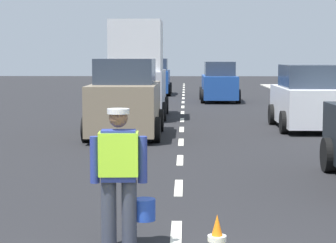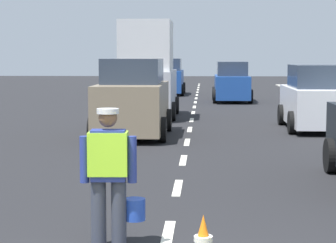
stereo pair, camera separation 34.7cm
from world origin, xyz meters
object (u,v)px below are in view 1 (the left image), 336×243
at_px(car_outgoing_far, 219,83).
at_px(car_parked_far, 308,99).
at_px(delivery_truck, 138,74).
at_px(car_oncoming_third, 154,78).
at_px(car_oncoming_lead, 126,100).
at_px(road_worker, 121,171).
at_px(traffic_cone_near, 217,243).

xyz_separation_m(car_outgoing_far, car_parked_far, (2.15, -12.42, 0.00)).
bearing_deg(delivery_truck, car_outgoing_far, 68.60).
relative_size(car_oncoming_third, car_oncoming_lead, 0.99).
distance_m(road_worker, car_oncoming_lead, 10.91).
bearing_deg(car_oncoming_third, car_outgoing_far, -57.86).
bearing_deg(delivery_truck, traffic_cone_near, -83.07).
height_order(road_worker, car_oncoming_third, car_oncoming_third).
distance_m(road_worker, car_parked_far, 13.67).
bearing_deg(road_worker, car_outgoing_far, 84.45).
xyz_separation_m(traffic_cone_near, car_oncoming_third, (-2.20, 31.70, 0.69)).
bearing_deg(delivery_truck, car_parked_far, -32.75).
bearing_deg(car_outgoing_far, road_worker, -95.55).
distance_m(road_worker, traffic_cone_near, 1.47).
xyz_separation_m(delivery_truck, car_parked_far, (5.60, -3.60, -0.68)).
distance_m(road_worker, delivery_truck, 16.52).
height_order(traffic_cone_near, car_oncoming_lead, car_oncoming_lead).
distance_m(delivery_truck, car_oncoming_third, 14.49).
height_order(car_parked_far, car_oncoming_lead, car_oncoming_lead).
height_order(traffic_cone_near, car_oncoming_third, car_oncoming_third).
xyz_separation_m(delivery_truck, car_oncoming_third, (-0.10, 14.48, -0.62)).
bearing_deg(traffic_cone_near, car_outgoing_far, 87.01).
bearing_deg(car_parked_far, car_outgoing_far, 99.82).
xyz_separation_m(road_worker, car_oncoming_lead, (-0.94, 10.87, 0.10)).
height_order(delivery_truck, car_oncoming_third, delivery_truck).
relative_size(delivery_truck, car_outgoing_far, 1.05).
bearing_deg(delivery_truck, road_worker, -86.53).
bearing_deg(road_worker, car_parked_far, 70.31).
distance_m(road_worker, car_outgoing_far, 25.41).
distance_m(delivery_truck, car_outgoing_far, 9.49).
bearing_deg(car_oncoming_lead, car_parked_far, 19.84).
relative_size(delivery_truck, car_oncoming_lead, 1.11).
relative_size(delivery_truck, car_parked_far, 1.09).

